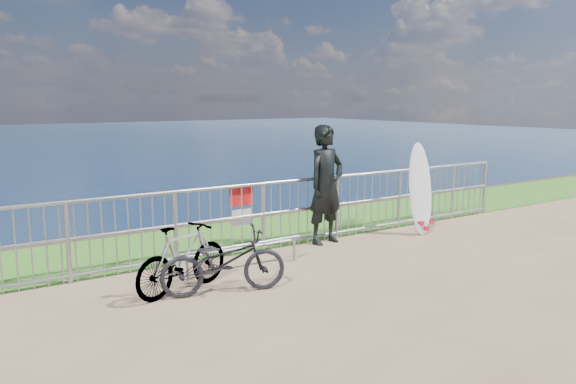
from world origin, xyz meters
TOP-DOWN VIEW (x-y plane):
  - grass_strip at (0.00, 2.70)m, footprint 120.00×120.00m
  - railing at (0.01, 1.60)m, footprint 10.06×0.10m
  - surfer at (0.65, 1.45)m, footprint 0.80×0.59m
  - surfboard at (2.49, 1.05)m, footprint 0.54×0.51m
  - bicycle_near at (-1.96, 0.12)m, footprint 1.68×0.95m
  - bicycle_far at (-2.37, 0.45)m, footprint 1.52×0.87m
  - bike_rack at (-1.28, 0.83)m, footprint 1.94×0.05m

SIDE VIEW (x-z plane):
  - grass_strip at x=0.00m, z-range 0.01..0.01m
  - bike_rack at x=-1.28m, z-range 0.13..0.53m
  - bicycle_near at x=-1.96m, z-range 0.00..0.83m
  - bicycle_far at x=-2.37m, z-range 0.00..0.88m
  - railing at x=0.01m, z-range 0.01..1.14m
  - surfboard at x=2.49m, z-range -0.07..1.60m
  - surfer at x=0.65m, z-range 0.00..2.01m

